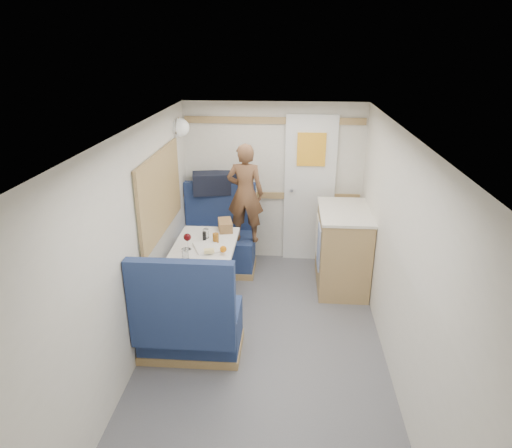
# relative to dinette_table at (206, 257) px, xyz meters

# --- Properties ---
(floor) EXTENTS (4.50, 4.50, 0.00)m
(floor) POSITION_rel_dinette_table_xyz_m (0.65, -1.00, -0.57)
(floor) COLOR #515156
(floor) RESTS_ON ground
(ceiling) EXTENTS (4.50, 4.50, 0.00)m
(ceiling) POSITION_rel_dinette_table_xyz_m (0.65, -1.00, 1.43)
(ceiling) COLOR silver
(ceiling) RESTS_ON wall_back
(wall_back) EXTENTS (2.20, 0.02, 2.00)m
(wall_back) POSITION_rel_dinette_table_xyz_m (0.65, 1.25, 0.43)
(wall_back) COLOR silver
(wall_back) RESTS_ON floor
(wall_left) EXTENTS (0.02, 4.50, 2.00)m
(wall_left) POSITION_rel_dinette_table_xyz_m (-0.45, -1.00, 0.43)
(wall_left) COLOR silver
(wall_left) RESTS_ON floor
(wall_right) EXTENTS (0.02, 4.50, 2.00)m
(wall_right) POSITION_rel_dinette_table_xyz_m (1.75, -1.00, 0.43)
(wall_right) COLOR silver
(wall_right) RESTS_ON floor
(oak_trim_low) EXTENTS (2.15, 0.02, 0.08)m
(oak_trim_low) POSITION_rel_dinette_table_xyz_m (0.65, 1.23, 0.28)
(oak_trim_low) COLOR olive
(oak_trim_low) RESTS_ON wall_back
(oak_trim_high) EXTENTS (2.15, 0.02, 0.08)m
(oak_trim_high) POSITION_rel_dinette_table_xyz_m (0.65, 1.23, 1.21)
(oak_trim_high) COLOR olive
(oak_trim_high) RESTS_ON wall_back
(side_window) EXTENTS (0.04, 1.30, 0.72)m
(side_window) POSITION_rel_dinette_table_xyz_m (-0.43, 0.00, 0.68)
(side_window) COLOR #AEC0A2
(side_window) RESTS_ON wall_left
(rear_door) EXTENTS (0.62, 0.12, 1.86)m
(rear_door) POSITION_rel_dinette_table_xyz_m (1.10, 1.22, 0.41)
(rear_door) COLOR white
(rear_door) RESTS_ON wall_back
(dinette_table) EXTENTS (0.62, 0.92, 0.72)m
(dinette_table) POSITION_rel_dinette_table_xyz_m (0.00, 0.00, 0.00)
(dinette_table) COLOR white
(dinette_table) RESTS_ON floor
(bench_far) EXTENTS (0.90, 0.59, 1.05)m
(bench_far) POSITION_rel_dinette_table_xyz_m (-0.00, 0.86, -0.27)
(bench_far) COLOR #162448
(bench_far) RESTS_ON floor
(bench_near) EXTENTS (0.90, 0.59, 1.05)m
(bench_near) POSITION_rel_dinette_table_xyz_m (-0.00, -0.86, -0.27)
(bench_near) COLOR #162448
(bench_near) RESTS_ON floor
(ledge) EXTENTS (0.90, 0.14, 0.04)m
(ledge) POSITION_rel_dinette_table_xyz_m (-0.00, 1.12, 0.31)
(ledge) COLOR olive
(ledge) RESTS_ON bench_far
(dome_light) EXTENTS (0.20, 0.20, 0.20)m
(dome_light) POSITION_rel_dinette_table_xyz_m (-0.39, 0.85, 1.18)
(dome_light) COLOR white
(dome_light) RESTS_ON wall_left
(galley_counter) EXTENTS (0.57, 0.92, 0.92)m
(galley_counter) POSITION_rel_dinette_table_xyz_m (1.47, 0.55, -0.10)
(galley_counter) COLOR olive
(galley_counter) RESTS_ON floor
(person) EXTENTS (0.44, 0.31, 1.16)m
(person) POSITION_rel_dinette_table_xyz_m (0.35, 0.73, 0.46)
(person) COLOR brown
(person) RESTS_ON bench_far
(duffel_bag) EXTENTS (0.58, 0.36, 0.26)m
(duffel_bag) POSITION_rel_dinette_table_xyz_m (-0.06, 1.12, 0.46)
(duffel_bag) COLOR black
(duffel_bag) RESTS_ON ledge
(tray) EXTENTS (0.34, 0.38, 0.02)m
(tray) POSITION_rel_dinette_table_xyz_m (0.04, -0.11, 0.16)
(tray) COLOR white
(tray) RESTS_ON dinette_table
(orange_fruit) EXTENTS (0.07, 0.07, 0.07)m
(orange_fruit) POSITION_rel_dinette_table_xyz_m (0.22, -0.24, 0.21)
(orange_fruit) COLOR orange
(orange_fruit) RESTS_ON tray
(cheese_block) EXTENTS (0.11, 0.08, 0.03)m
(cheese_block) POSITION_rel_dinette_table_xyz_m (0.09, -0.26, 0.19)
(cheese_block) COLOR #D4C57B
(cheese_block) RESTS_ON tray
(wine_glass) EXTENTS (0.08, 0.08, 0.17)m
(wine_glass) POSITION_rel_dinette_table_xyz_m (-0.14, -0.16, 0.28)
(wine_glass) COLOR white
(wine_glass) RESTS_ON dinette_table
(tumbler_left) EXTENTS (0.07, 0.07, 0.11)m
(tumbler_left) POSITION_rel_dinette_table_xyz_m (-0.12, -0.38, 0.21)
(tumbler_left) COLOR white
(tumbler_left) RESTS_ON dinette_table
(tumbler_right) EXTENTS (0.06, 0.06, 0.10)m
(tumbler_right) POSITION_rel_dinette_table_xyz_m (-0.01, 0.14, 0.20)
(tumbler_right) COLOR silver
(tumbler_right) RESTS_ON dinette_table
(beer_glass) EXTENTS (0.06, 0.06, 0.10)m
(beer_glass) POSITION_rel_dinette_table_xyz_m (0.11, 0.03, 0.20)
(beer_glass) COLOR brown
(beer_glass) RESTS_ON dinette_table
(pepper_grinder) EXTENTS (0.04, 0.04, 0.10)m
(pepper_grinder) POSITION_rel_dinette_table_xyz_m (-0.01, 0.05, 0.21)
(pepper_grinder) COLOR black
(pepper_grinder) RESTS_ON dinette_table
(bread_loaf) EXTENTS (0.20, 0.28, 0.11)m
(bread_loaf) POSITION_rel_dinette_table_xyz_m (0.16, 0.38, 0.21)
(bread_loaf) COLOR brown
(bread_loaf) RESTS_ON dinette_table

